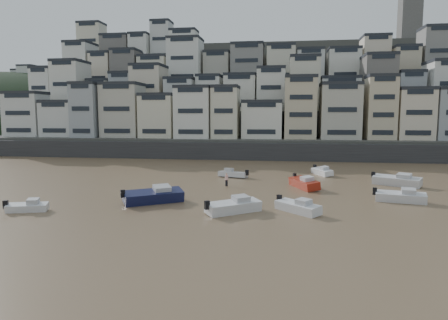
% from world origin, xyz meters
% --- Properties ---
extents(harbor_wall, '(140.00, 3.00, 3.50)m').
position_xyz_m(harbor_wall, '(10.00, 65.00, 1.75)').
color(harbor_wall, '#38383A').
rests_on(harbor_wall, ground).
extents(hillside, '(141.04, 66.00, 50.00)m').
position_xyz_m(hillside, '(14.73, 104.84, 13.01)').
color(hillside, '#4C4C47').
rests_on(hillside, ground).
extents(headland, '(216.00, 135.00, 53.33)m').
position_xyz_m(headland, '(-95.00, 135.00, 0.02)').
color(headland, black).
rests_on(headland, ground).
extents(boat_h, '(5.06, 2.89, 1.31)m').
position_xyz_m(boat_h, '(8.65, 41.91, 0.66)').
color(boat_h, silver).
rests_on(boat_h, ground).
extents(boat_b, '(4.97, 4.89, 1.43)m').
position_xyz_m(boat_b, '(17.49, 21.60, 0.72)').
color(boat_b, silver).
rests_on(boat_b, ground).
extents(boat_a, '(6.00, 5.24, 1.65)m').
position_xyz_m(boat_a, '(11.35, 20.59, 0.82)').
color(boat_a, silver).
rests_on(boat_a, ground).
extents(boat_j, '(4.38, 2.46, 1.14)m').
position_xyz_m(boat_j, '(-8.65, 18.13, 0.57)').
color(boat_j, silver).
rests_on(boat_j, ground).
extents(boat_d, '(5.84, 2.97, 1.52)m').
position_xyz_m(boat_d, '(28.68, 27.83, 0.76)').
color(boat_d, silver).
rests_on(boat_d, ground).
extents(boat_c, '(6.99, 5.67, 1.88)m').
position_xyz_m(boat_c, '(2.38, 23.51, 0.94)').
color(boat_c, '#13173C').
rests_on(boat_c, ground).
extents(boat_g, '(6.71, 5.11, 1.78)m').
position_xyz_m(boat_g, '(31.02, 38.08, 0.89)').
color(boat_g, silver).
rests_on(boat_g, ground).
extents(boat_e, '(4.24, 6.48, 1.68)m').
position_xyz_m(boat_e, '(18.75, 34.57, 0.84)').
color(boat_e, maroon).
rests_on(boat_e, ground).
extents(boat_i, '(3.46, 5.31, 1.38)m').
position_xyz_m(boat_i, '(22.10, 46.07, 0.69)').
color(boat_i, white).
rests_on(boat_i, ground).
extents(person_pink, '(0.44, 0.44, 1.74)m').
position_xyz_m(person_pink, '(8.72, 34.56, 0.87)').
color(person_pink, '#F4B1AC').
rests_on(person_pink, ground).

